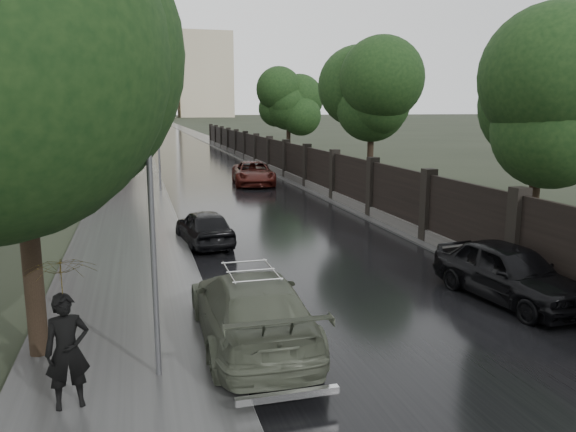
{
  "coord_description": "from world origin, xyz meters",
  "views": [
    {
      "loc": [
        -5.61,
        -8.12,
        4.85
      ],
      "look_at": [
        -1.06,
        8.65,
        1.5
      ],
      "focal_mm": 35.0,
      "sensor_mm": 36.0,
      "label": 1
    }
  ],
  "objects_px": {
    "tree_right_c": "(288,107)",
    "hatchback_left": "(204,227)",
    "volga_sedan": "(251,309)",
    "traffic_light": "(159,151)",
    "pedestrian_umbrella": "(62,289)",
    "car_right_near": "(509,272)",
    "tree_left_far": "(94,102)",
    "tree_left_near": "(10,16)",
    "lamp_post": "(153,238)",
    "tree_right_a": "(541,105)",
    "tree_right_b": "(372,106)",
    "car_right_far": "(253,173)"
  },
  "relations": [
    {
      "from": "tree_right_c",
      "to": "hatchback_left",
      "type": "height_order",
      "value": "tree_right_c"
    },
    {
      "from": "volga_sedan",
      "to": "traffic_light",
      "type": "bearing_deg",
      "value": -86.98
    },
    {
      "from": "pedestrian_umbrella",
      "to": "car_right_near",
      "type": "bearing_deg",
      "value": 5.23
    },
    {
      "from": "tree_left_far",
      "to": "pedestrian_umbrella",
      "type": "height_order",
      "value": "tree_left_far"
    },
    {
      "from": "tree_left_near",
      "to": "lamp_post",
      "type": "relative_size",
      "value": 1.79
    },
    {
      "from": "tree_right_c",
      "to": "pedestrian_umbrella",
      "type": "bearing_deg",
      "value": -110.03
    },
    {
      "from": "lamp_post",
      "to": "tree_left_far",
      "type": "bearing_deg",
      "value": 95.21
    },
    {
      "from": "traffic_light",
      "to": "car_right_near",
      "type": "bearing_deg",
      "value": -70.19
    },
    {
      "from": "tree_right_a",
      "to": "tree_right_c",
      "type": "bearing_deg",
      "value": 90.0
    },
    {
      "from": "tree_left_far",
      "to": "car_right_near",
      "type": "bearing_deg",
      "value": -66.63
    },
    {
      "from": "tree_right_a",
      "to": "lamp_post",
      "type": "height_order",
      "value": "tree_right_a"
    },
    {
      "from": "tree_right_b",
      "to": "traffic_light",
      "type": "distance_m",
      "value": 12.44
    },
    {
      "from": "tree_left_near",
      "to": "tree_right_c",
      "type": "bearing_deg",
      "value": 67.8
    },
    {
      "from": "car_right_near",
      "to": "tree_left_near",
      "type": "bearing_deg",
      "value": 175.98
    },
    {
      "from": "tree_left_far",
      "to": "tree_right_a",
      "type": "distance_m",
      "value": 26.91
    },
    {
      "from": "tree_right_c",
      "to": "lamp_post",
      "type": "bearing_deg",
      "value": -108.52
    },
    {
      "from": "hatchback_left",
      "to": "car_right_near",
      "type": "relative_size",
      "value": 0.86
    },
    {
      "from": "lamp_post",
      "to": "tree_right_c",
      "type": "bearing_deg",
      "value": 71.48
    },
    {
      "from": "tree_right_c",
      "to": "lamp_post",
      "type": "relative_size",
      "value": 1.37
    },
    {
      "from": "tree_right_b",
      "to": "pedestrian_umbrella",
      "type": "height_order",
      "value": "tree_right_b"
    },
    {
      "from": "tree_left_far",
      "to": "tree_left_near",
      "type": "bearing_deg",
      "value": -89.15
    },
    {
      "from": "lamp_post",
      "to": "car_right_near",
      "type": "xyz_separation_m",
      "value": [
        8.8,
        2.12,
        -1.92
      ]
    },
    {
      "from": "tree_left_near",
      "to": "pedestrian_umbrella",
      "type": "bearing_deg",
      "value": -70.43
    },
    {
      "from": "tree_right_a",
      "to": "car_right_near",
      "type": "distance_m",
      "value": 7.32
    },
    {
      "from": "tree_left_far",
      "to": "traffic_light",
      "type": "height_order",
      "value": "tree_left_far"
    },
    {
      "from": "tree_left_far",
      "to": "tree_right_c",
      "type": "relative_size",
      "value": 1.05
    },
    {
      "from": "car_right_far",
      "to": "pedestrian_umbrella",
      "type": "bearing_deg",
      "value": -101.66
    },
    {
      "from": "tree_right_b",
      "to": "car_right_near",
      "type": "bearing_deg",
      "value": -102.58
    },
    {
      "from": "lamp_post",
      "to": "car_right_far",
      "type": "relative_size",
      "value": 0.95
    },
    {
      "from": "car_right_far",
      "to": "pedestrian_umbrella",
      "type": "height_order",
      "value": "pedestrian_umbrella"
    },
    {
      "from": "tree_left_far",
      "to": "volga_sedan",
      "type": "bearing_deg",
      "value": -80.55
    },
    {
      "from": "volga_sedan",
      "to": "car_right_far",
      "type": "height_order",
      "value": "volga_sedan"
    },
    {
      "from": "tree_right_c",
      "to": "pedestrian_umbrella",
      "type": "distance_m",
      "value": 41.86
    },
    {
      "from": "tree_left_far",
      "to": "tree_right_b",
      "type": "distance_m",
      "value": 17.45
    },
    {
      "from": "tree_left_near",
      "to": "car_right_far",
      "type": "distance_m",
      "value": 26.26
    },
    {
      "from": "tree_right_a",
      "to": "car_right_far",
      "type": "bearing_deg",
      "value": 107.31
    },
    {
      "from": "tree_left_far",
      "to": "traffic_light",
      "type": "bearing_deg",
      "value": -53.53
    },
    {
      "from": "tree_left_near",
      "to": "car_right_far",
      "type": "bearing_deg",
      "value": 68.98
    },
    {
      "from": "lamp_post",
      "to": "hatchback_left",
      "type": "distance_m",
      "value": 10.57
    },
    {
      "from": "tree_right_b",
      "to": "tree_right_c",
      "type": "bearing_deg",
      "value": 90.0
    },
    {
      "from": "volga_sedan",
      "to": "car_right_far",
      "type": "relative_size",
      "value": 0.99
    },
    {
      "from": "hatchback_left",
      "to": "pedestrian_umbrella",
      "type": "distance_m",
      "value": 11.54
    },
    {
      "from": "tree_right_a",
      "to": "car_right_far",
      "type": "height_order",
      "value": "tree_right_a"
    },
    {
      "from": "lamp_post",
      "to": "pedestrian_umbrella",
      "type": "distance_m",
      "value": 1.68
    },
    {
      "from": "car_right_far",
      "to": "volga_sedan",
      "type": "bearing_deg",
      "value": -95.66
    },
    {
      "from": "traffic_light",
      "to": "pedestrian_umbrella",
      "type": "bearing_deg",
      "value": -95.9
    },
    {
      "from": "car_right_near",
      "to": "tree_left_far",
      "type": "bearing_deg",
      "value": 106.11
    },
    {
      "from": "car_right_near",
      "to": "pedestrian_umbrella",
      "type": "height_order",
      "value": "pedestrian_umbrella"
    },
    {
      "from": "tree_left_far",
      "to": "tree_right_b",
      "type": "bearing_deg",
      "value": -27.3
    },
    {
      "from": "tree_left_far",
      "to": "tree_right_a",
      "type": "bearing_deg",
      "value": -54.83
    }
  ]
}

